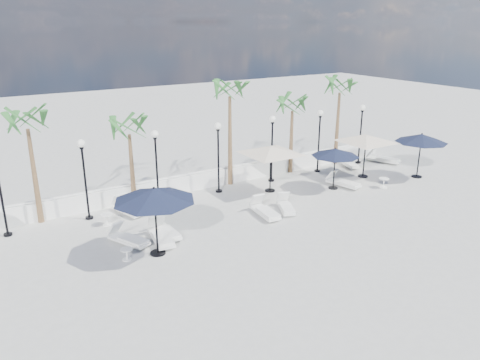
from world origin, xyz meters
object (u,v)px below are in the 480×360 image
lounger_3 (166,230)px  lounger_7 (349,163)px  lounger_6 (343,182)px  lounger_1 (128,238)px  parasol_navy_right (421,138)px  parasol_cream_sq_a (271,147)px  lounger_2 (128,208)px  lounger_5 (265,210)px  lounger_8 (383,158)px  lounger_0 (161,235)px  parasol_navy_mid (335,153)px  parasol_navy_left (154,195)px  lounger_4 (286,206)px  parasol_cream_sq_b (366,135)px

lounger_3 → lounger_7: size_ratio=1.08×
lounger_6 → lounger_1: bearing=169.3°
lounger_7 → parasol_navy_right: (1.95, -3.69, 2.15)m
lounger_3 → parasol_cream_sq_a: parasol_cream_sq_a is taller
lounger_2 → parasol_cream_sq_a: 8.06m
lounger_5 → lounger_8: 12.17m
lounger_6 → lounger_7: (2.98, 2.61, -0.03)m
parasol_cream_sq_a → lounger_6: bearing=-21.2°
lounger_0 → lounger_1: bearing=166.9°
lounger_8 → parasol_cream_sq_a: parasol_cream_sq_a is taller
parasol_navy_mid → parasol_navy_left: bearing=-169.3°
parasol_navy_left → parasol_navy_right: size_ratio=1.07×
lounger_0 → lounger_6: bearing=14.1°
parasol_navy_right → lounger_2: bearing=167.6°
parasol_navy_left → lounger_0: bearing=60.6°
lounger_4 → parasol_cream_sq_b: 7.75m
lounger_1 → parasol_navy_left: bearing=-89.3°
lounger_1 → lounger_8: bearing=-16.0°
parasol_cream_sq_a → lounger_2: bearing=172.3°
parasol_navy_mid → parasol_cream_sq_a: 3.60m
lounger_2 → lounger_5: bearing=-50.2°
lounger_2 → parasol_navy_mid: 11.36m
parasol_navy_mid → lounger_2: bearing=166.9°
lounger_0 → lounger_5: (5.31, -0.02, -0.01)m
lounger_3 → lounger_6: size_ratio=0.93×
lounger_8 → parasol_cream_sq_b: size_ratio=0.41×
lounger_2 → parasol_navy_left: (-0.37, -4.67, 2.25)m
lounger_7 → parasol_navy_mid: (-3.69, -2.58, 1.85)m
lounger_6 → parasol_navy_left: 12.40m
lounger_1 → lounger_5: (6.56, -0.52, 0.01)m
lounger_2 → lounger_5: lounger_5 is taller
lounger_8 → lounger_1: bearing=165.8°
lounger_5 → lounger_7: bearing=28.5°
lounger_0 → lounger_8: lounger_8 is taller
lounger_4 → lounger_8: 11.03m
parasol_navy_mid → lounger_6: bearing=-2.8°
lounger_4 → lounger_3: bearing=-160.1°
lounger_6 → lounger_8: (5.58, 2.12, 0.02)m
parasol_cream_sq_a → parasol_cream_sq_b: bearing=-8.1°
lounger_6 → parasol_navy_mid: size_ratio=0.80×
lounger_2 → parasol_navy_left: bearing=-110.6°
parasol_navy_left → parasol_cream_sq_b: 14.50m
lounger_1 → parasol_navy_left: (0.70, -1.48, 2.26)m
parasol_navy_left → lounger_1: bearing=115.2°
lounger_1 → parasol_navy_mid: parasol_navy_mid is taller
parasol_navy_right → parasol_navy_mid: bearing=168.8°
lounger_0 → lounger_2: bearing=101.4°
lounger_3 → lounger_5: bearing=-5.7°
lounger_6 → parasol_navy_mid: (-0.71, 0.03, 1.81)m
lounger_5 → lounger_6: lounger_5 is taller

